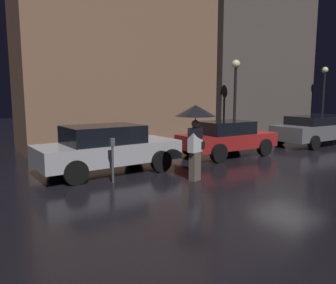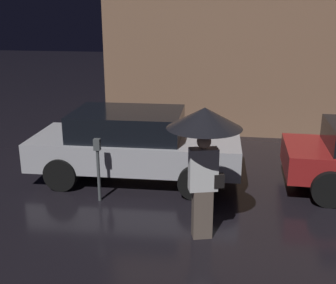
% 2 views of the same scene
% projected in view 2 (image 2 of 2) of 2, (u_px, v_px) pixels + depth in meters
% --- Properties ---
extents(parked_car_silver, '(4.46, 2.05, 1.49)m').
position_uv_depth(parked_car_silver, '(134.00, 143.00, 9.04)').
color(parked_car_silver, '#B7B7BF').
rests_on(parked_car_silver, ground).
extents(pedestrian_with_umbrella, '(1.15, 1.15, 2.14)m').
position_uv_depth(pedestrian_with_umbrella, '(204.00, 134.00, 6.32)').
color(pedestrian_with_umbrella, '#66564C').
rests_on(pedestrian_with_umbrella, ground).
extents(parking_meter, '(0.12, 0.10, 1.24)m').
position_uv_depth(parking_meter, '(98.00, 163.00, 7.90)').
color(parking_meter, '#4C5154').
rests_on(parking_meter, ground).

